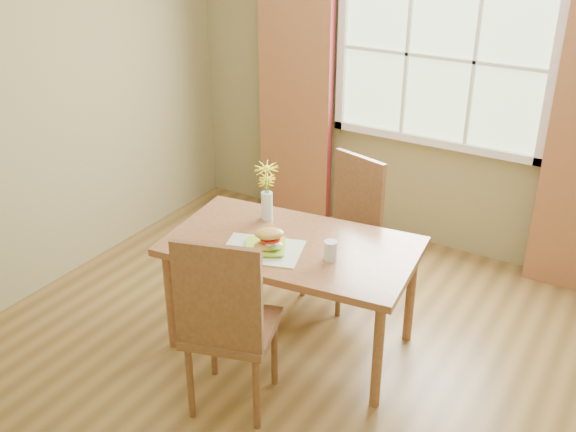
# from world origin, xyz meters

# --- Properties ---
(room) EXTENTS (4.24, 3.84, 2.74)m
(room) POSITION_xyz_m (0.00, 0.00, 1.35)
(room) COLOR brown
(room) RESTS_ON ground
(window) EXTENTS (1.62, 0.06, 1.32)m
(window) POSITION_xyz_m (0.00, 1.87, 1.50)
(window) COLOR #A9C897
(window) RESTS_ON room
(curtain_left) EXTENTS (0.65, 0.08, 2.20)m
(curtain_left) POSITION_xyz_m (-1.15, 1.78, 1.10)
(curtain_left) COLOR maroon
(curtain_left) RESTS_ON room
(dining_table) EXTENTS (1.55, 0.99, 0.71)m
(dining_table) POSITION_xyz_m (-0.23, 0.18, 0.64)
(dining_table) COLOR #905B37
(dining_table) RESTS_ON room
(chair_near) EXTENTS (0.57, 0.57, 1.09)m
(chair_near) POSITION_xyz_m (-0.21, -0.53, 0.60)
(chair_near) COLOR brown
(chair_near) RESTS_ON room
(chair_far) EXTENTS (0.51, 0.51, 1.00)m
(chair_far) POSITION_xyz_m (-0.21, 0.89, 0.55)
(chair_far) COLOR brown
(chair_far) RESTS_ON room
(placemat) EXTENTS (0.53, 0.45, 0.01)m
(placemat) POSITION_xyz_m (-0.33, 0.02, 0.72)
(placemat) COLOR beige
(placemat) RESTS_ON dining_table
(plate) EXTENTS (0.31, 0.31, 0.01)m
(plate) POSITION_xyz_m (-0.32, 0.04, 0.72)
(plate) COLOR #94C932
(plate) RESTS_ON placemat
(croissant_sandwich) EXTENTS (0.21, 0.20, 0.13)m
(croissant_sandwich) POSITION_xyz_m (-0.29, 0.03, 0.79)
(croissant_sandwich) COLOR gold
(croissant_sandwich) RESTS_ON plate
(water_glass) EXTENTS (0.08, 0.08, 0.11)m
(water_glass) POSITION_xyz_m (0.05, 0.13, 0.77)
(water_glass) COLOR silver
(water_glass) RESTS_ON dining_table
(flower_vase) EXTENTS (0.15, 0.15, 0.37)m
(flower_vase) POSITION_xyz_m (-0.53, 0.38, 0.94)
(flower_vase) COLOR silver
(flower_vase) RESTS_ON dining_table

